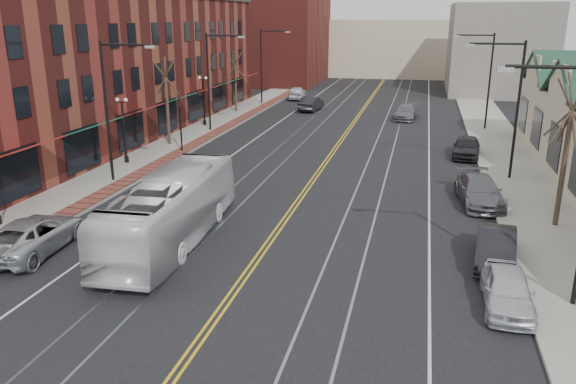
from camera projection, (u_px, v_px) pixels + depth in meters
The scene contains 28 objects.
ground at pixel (185, 362), 15.99m from camera, with size 160.00×160.00×0.00m, color black.
sidewalk_left at pixel (138, 164), 37.20m from camera, with size 4.00×120.00×0.15m, color gray.
sidewalk_right at pixel (523, 189), 31.86m from camera, with size 4.00×120.00×0.15m, color gray.
building_left at pixel (94, 69), 43.63m from camera, with size 10.00×50.00×11.00m, color maroon.
backdrop_left at pixel (273, 34), 82.43m from camera, with size 14.00×18.00×14.00m, color maroon.
backdrop_mid at pixel (389, 48), 93.54m from camera, with size 22.00×14.00×9.00m, color beige.
backdrop_right at pixel (498, 49), 71.34m from camera, with size 12.00×16.00×11.00m, color slate.
streetlight_l_1 at pixel (112, 98), 31.79m from camera, with size 3.33×0.25×8.00m.
streetlight_l_2 at pixel (213, 72), 46.64m from camera, with size 3.33×0.25×8.00m.
streetlight_l_3 at pixel (265, 59), 61.49m from camera, with size 3.33×0.25×8.00m.
streetlight_r_1 at pixel (511, 96), 32.45m from camera, with size 3.33×0.25×8.00m.
streetlight_r_2 at pixel (485, 71), 47.30m from camera, with size 3.33×0.25×8.00m.
lamppost_l_2 at pixel (124, 132), 36.74m from camera, with size 0.84×0.28×4.27m.
lamppost_l_3 at pixel (204, 102), 49.73m from camera, with size 0.84×0.28×4.27m.
tree_left_near at pixel (167, 99), 41.85m from camera, with size 1.78×1.37×6.48m.
tree_left_far at pixel (235, 80), 56.77m from camera, with size 1.66×1.28×6.02m.
tree_right_mid at pixel (566, 149), 25.08m from camera, with size 1.90×1.46×6.93m.
manhole_far at pixel (29, 227), 25.86m from camera, with size 0.60×0.60×0.02m, color #592D19.
traffic_signal at pixel (180, 121), 39.92m from camera, with size 0.18×0.15×3.80m.
transit_bus at pixel (172, 210), 24.05m from camera, with size 2.52×10.79×3.00m, color white.
parked_suv at pixel (33, 235), 23.32m from camera, with size 2.46×5.33×1.48m, color #B4B8BC.
parked_car_a at pixel (507, 290), 18.79m from camera, with size 1.56×3.89×1.33m, color silver.
parked_car_b at pixel (496, 248), 22.15m from camera, with size 1.46×4.20×1.38m, color black.
parked_car_c at pixel (479, 191), 29.26m from camera, with size 2.02×4.96×1.44m, color slate.
parked_car_d at pixel (467, 147), 39.09m from camera, with size 1.76×4.36×1.49m, color black.
distant_car_left at pixel (311, 104), 58.52m from camera, with size 1.57×4.51×1.49m, color black.
distant_car_right at pixel (406, 112), 53.66m from camera, with size 1.93×4.74×1.38m, color slate.
distant_car_far at pixel (297, 93), 66.68m from camera, with size 1.86×4.63×1.58m, color silver.
Camera 1 is at (6.09, -12.74, 9.40)m, focal length 35.00 mm.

